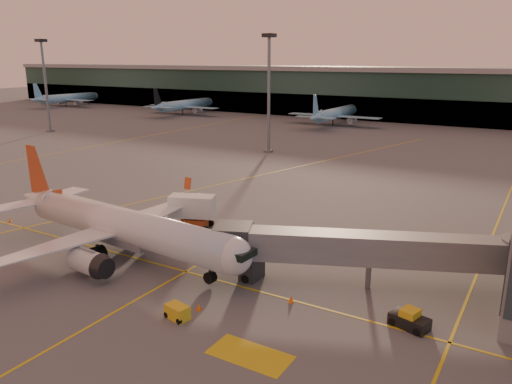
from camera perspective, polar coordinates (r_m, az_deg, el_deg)
The scene contains 15 objects.
ground at distance 50.60m, azimuth -16.09°, elevation -9.55°, with size 600.00×600.00×0.00m, color #4C4F54.
taxi_markings at distance 88.53m, azimuth 1.73°, elevation 1.64°, with size 100.12×173.00×0.01m.
terminal at distance 176.39m, azimuth 19.82°, elevation 10.38°, with size 400.00×20.00×17.60m.
mast_west_far at distance 155.37m, azimuth -22.97°, elevation 11.82°, with size 2.40×2.40×25.60m.
mast_west_near at distance 111.22m, azimuth 1.48°, elevation 12.14°, with size 2.40×2.40×25.60m.
distant_aircraft_row at distance 160.12m, azimuth 10.38°, elevation 7.46°, with size 290.00×34.00×13.00m.
main_airplane at distance 54.81m, azimuth -15.35°, elevation -3.73°, with size 34.84×31.42×10.51m.
jet_bridge at distance 46.85m, azimuth 14.61°, elevation -6.57°, with size 28.49×14.30×5.41m.
catering_truck at distance 62.02m, azimuth -7.23°, elevation -2.06°, with size 5.98×4.27×4.26m.
gpu_cart at distance 42.21m, azimuth -8.99°, elevation -13.40°, with size 2.22×1.58×1.18m.
pushback_tug at distance 42.28m, azimuth 17.12°, elevation -13.81°, with size 3.33×2.35×1.55m.
cone_nose at distance 44.42m, azimuth 4.03°, elevation -12.12°, with size 0.49×0.49×0.62m.
cone_tail at distance 72.14m, azimuth -26.32°, elevation -2.89°, with size 0.42×0.42×0.53m.
cone_wing_left at distance 68.84m, azimuth -5.68°, elevation -2.13°, with size 0.48×0.48×0.61m.
cone_fwd at distance 43.37m, azimuth -6.55°, elevation -12.93°, with size 0.46×0.46×0.59m.
Camera 1 is at (34.48, -30.79, 20.59)m, focal length 35.00 mm.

